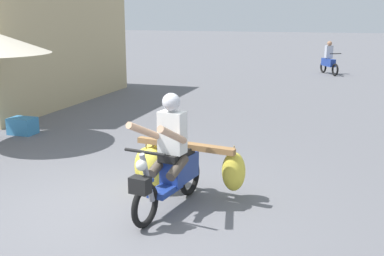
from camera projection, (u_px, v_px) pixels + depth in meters
name	position (u px, v px, depth m)	size (l,w,h in m)	color
ground_plane	(115.00, 211.00, 6.39)	(120.00, 120.00, 0.00)	slate
motorbike_main_loaded	(168.00, 163.00, 6.75)	(1.73, 1.89, 1.58)	black
motorbike_distant_ahead_left	(329.00, 61.00, 20.31)	(0.88, 1.47, 1.40)	black
shopfront_building	(5.00, 33.00, 14.02)	(4.59, 6.63, 3.96)	tan
produce_crate	(23.00, 126.00, 10.37)	(0.56, 0.40, 0.36)	teal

